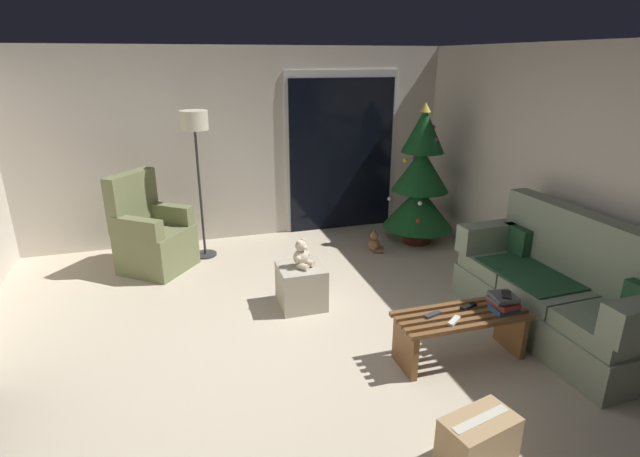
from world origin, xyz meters
TOP-DOWN VIEW (x-y plane):
  - ground_plane at (0.00, 0.00)m, footprint 7.00×7.00m
  - wall_back at (0.00, 3.06)m, footprint 5.72×0.12m
  - wall_right at (2.86, 0.00)m, footprint 0.12×6.00m
  - patio_door_frame at (1.40, 2.99)m, footprint 1.60×0.02m
  - patio_door_glass at (1.40, 2.97)m, footprint 1.50×0.02m
  - couch at (2.32, -0.28)m, footprint 0.84×1.96m
  - coffee_table at (1.26, -0.41)m, footprint 1.10×0.40m
  - remote_black at (1.36, -0.33)m, footprint 0.16×0.09m
  - remote_graphite at (1.01, -0.37)m, footprint 0.16×0.09m
  - remote_white at (1.12, -0.51)m, footprint 0.15×0.13m
  - book_stack at (1.60, -0.45)m, footprint 0.23×0.22m
  - cell_phone at (1.62, -0.46)m, footprint 0.14×0.16m
  - christmas_tree at (2.18, 2.10)m, footprint 0.92×0.92m
  - armchair at (-1.18, 2.21)m, footprint 0.96×0.96m
  - floor_lamp at (-0.59, 2.44)m, footprint 0.32×0.32m
  - ottoman at (0.25, 0.84)m, footprint 0.44×0.44m
  - teddy_bear_cream at (0.25, 0.83)m, footprint 0.21×0.22m
  - teddy_bear_chestnut_by_tree at (1.50, 1.93)m, footprint 0.21×0.21m
  - cardboard_box_taped_mid_floor at (0.74, -1.43)m, footprint 0.50×0.35m

SIDE VIEW (x-z plane):
  - ground_plane at x=0.00m, z-range 0.00..0.00m
  - teddy_bear_chestnut_by_tree at x=1.50m, z-range -0.02..0.26m
  - cardboard_box_taped_mid_floor at x=0.74m, z-range 0.00..0.36m
  - ottoman at x=0.25m, z-range 0.00..0.43m
  - coffee_table at x=1.26m, z-range 0.07..0.48m
  - couch at x=2.32m, z-range -0.14..0.94m
  - armchair at x=-1.18m, z-range -0.16..0.97m
  - remote_black at x=1.36m, z-range 0.42..0.44m
  - remote_graphite at x=1.01m, z-range 0.42..0.44m
  - remote_white at x=1.12m, z-range 0.42..0.44m
  - book_stack at x=1.60m, z-range 0.42..0.55m
  - teddy_bear_cream at x=0.25m, z-range 0.40..0.69m
  - cell_phone at x=1.62m, z-range 0.55..0.56m
  - christmas_tree at x=2.18m, z-range -0.10..1.74m
  - patio_door_glass at x=1.40m, z-range 0.00..2.10m
  - patio_door_frame at x=1.40m, z-range 0.00..2.20m
  - wall_back at x=0.00m, z-range 0.00..2.50m
  - wall_right at x=2.86m, z-range 0.00..2.50m
  - floor_lamp at x=-0.59m, z-range 0.61..2.40m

